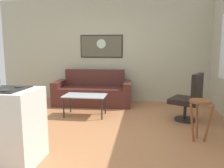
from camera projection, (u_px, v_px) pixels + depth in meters
ground at (92, 132)px, 3.85m from camera, size 6.40×6.40×0.04m
back_wall at (111, 50)px, 6.01m from camera, size 6.40×0.05×2.80m
couch at (93, 93)px, 5.71m from camera, size 2.00×0.90×0.89m
coffee_table at (85, 97)px, 4.67m from camera, size 0.90×0.51×0.46m
armchair at (190, 98)px, 4.29m from camera, size 0.75×0.76×0.96m
bar_stool at (200, 109)px, 3.36m from camera, size 0.37×0.37×0.65m
wall_painting at (101, 46)px, 5.99m from camera, size 1.17×0.03×0.62m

